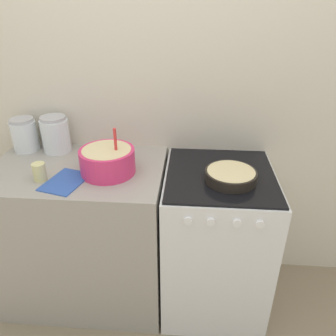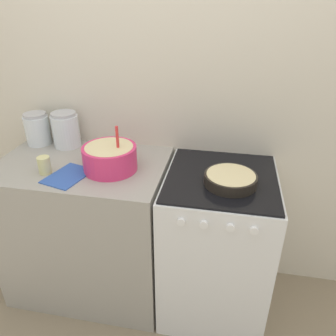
{
  "view_description": "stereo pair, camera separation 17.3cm",
  "coord_description": "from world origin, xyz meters",
  "views": [
    {
      "loc": [
        0.16,
        -1.25,
        1.8
      ],
      "look_at": [
        0.04,
        0.27,
        0.99
      ],
      "focal_mm": 35.0,
      "sensor_mm": 36.0,
      "label": 1
    },
    {
      "loc": [
        0.33,
        -1.23,
        1.8
      ],
      "look_at": [
        0.04,
        0.27,
        0.99
      ],
      "focal_mm": 35.0,
      "sensor_mm": 36.0,
      "label": 2
    }
  ],
  "objects": [
    {
      "name": "ground_plane",
      "position": [
        0.0,
        0.0,
        0.0
      ],
      "size": [
        12.0,
        12.0,
        0.0
      ],
      "primitive_type": "plane",
      "color": "gray"
    },
    {
      "name": "wall_back",
      "position": [
        0.0,
        0.67,
        1.2
      ],
      "size": [
        4.97,
        0.05,
        2.4
      ],
      "color": "beige",
      "rests_on": "ground_plane"
    },
    {
      "name": "countertop_cabinet",
      "position": [
        -0.49,
        0.32,
        0.47
      ],
      "size": [
        0.98,
        0.64,
        0.94
      ],
      "color": "#9E998E",
      "rests_on": "ground_plane"
    },
    {
      "name": "stove",
      "position": [
        0.32,
        0.32,
        0.47
      ],
      "size": [
        0.61,
        0.66,
        0.94
      ],
      "color": "silver",
      "rests_on": "ground_plane"
    },
    {
      "name": "mixing_bowl",
      "position": [
        -0.29,
        0.29,
        1.01
      ],
      "size": [
        0.3,
        0.3,
        0.26
      ],
      "color": "#E0336B",
      "rests_on": "countertop_cabinet"
    },
    {
      "name": "baking_pan",
      "position": [
        0.36,
        0.25,
        0.97
      ],
      "size": [
        0.27,
        0.27,
        0.06
      ],
      "color": "black",
      "rests_on": "stove"
    },
    {
      "name": "storage_jar_left",
      "position": [
        -0.87,
        0.54,
        1.02
      ],
      "size": [
        0.16,
        0.16,
        0.2
      ],
      "color": "silver",
      "rests_on": "countertop_cabinet"
    },
    {
      "name": "storage_jar_middle",
      "position": [
        -0.67,
        0.54,
        1.03
      ],
      "size": [
        0.17,
        0.17,
        0.22
      ],
      "color": "silver",
      "rests_on": "countertop_cabinet"
    },
    {
      "name": "tin_can",
      "position": [
        -0.63,
        0.18,
        0.99
      ],
      "size": [
        0.07,
        0.07,
        0.1
      ],
      "color": "beige",
      "rests_on": "countertop_cabinet"
    },
    {
      "name": "recipe_page",
      "position": [
        -0.49,
        0.17,
        0.94
      ],
      "size": [
        0.24,
        0.28,
        0.01
      ],
      "color": "#3359B2",
      "rests_on": "countertop_cabinet"
    }
  ]
}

